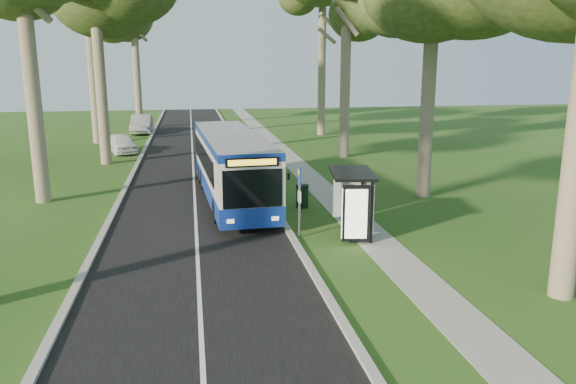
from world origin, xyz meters
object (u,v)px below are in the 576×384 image
bus (231,167)px  car_white (121,143)px  bus_stop_sign (299,194)px  car_silver (142,124)px  bus_shelter (358,193)px  litter_bin (302,196)px

bus → car_white: (-6.77, 15.70, -0.95)m
bus_stop_sign → car_white: size_ratio=0.67×
car_silver → bus_shelter: bearing=-72.9°
bus_stop_sign → car_white: bearing=108.9°
litter_bin → car_silver: 30.51m
car_silver → litter_bin: bearing=-72.5°
bus → bus_stop_sign: 6.47m
bus → bus_shelter: (4.19, -6.46, 0.07)m
bus_shelter → car_white: bearing=125.1°
litter_bin → car_silver: size_ratio=0.20×
bus_stop_sign → car_silver: bearing=100.8°
bus_shelter → car_silver: (-10.43, 33.70, -0.86)m
litter_bin → car_silver: bearing=107.7°
bus_stop_sign → litter_bin: (0.98, 4.30, -1.15)m
bus → car_silver: bearing=99.6°
bus → car_white: size_ratio=2.97×
car_white → car_silver: size_ratio=0.79×
litter_bin → car_white: 20.08m
bus → bus_shelter: bearing=-60.3°
bus → litter_bin: bus is taller
car_silver → bus: bearing=-77.2°
bus_shelter → car_silver: size_ratio=0.59×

